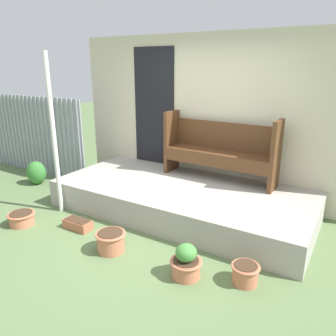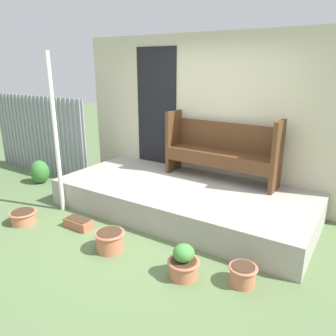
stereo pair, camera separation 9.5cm
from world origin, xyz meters
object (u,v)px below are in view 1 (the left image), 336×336
Objects in this scene: bench at (220,147)px; flower_pot_far_right at (245,273)px; support_post at (54,136)px; flower_pot_left at (22,218)px; planter_box_rect at (78,224)px; flower_pot_middle at (111,241)px; flower_pot_right at (186,263)px; shrub_by_fence at (36,173)px.

flower_pot_far_right is (1.05, -1.78, -0.80)m from bench.
support_post is 6.22× the size of flower_pot_left.
flower_pot_far_right is at bearing 1.01° from planter_box_rect.
flower_pot_middle is 0.97× the size of flower_pot_right.
flower_pot_far_right is at bearing 8.62° from flower_pot_middle.
support_post reaches higher than shrub_by_fence.
flower_pot_left is (-2.00, -2.14, -0.81)m from bench.
support_post is 5.32× the size of shrub_by_fence.
shrub_by_fence reaches higher than flower_pot_right.
flower_pot_far_right is at bearing -4.66° from support_post.
shrub_by_fence is (-1.95, 0.87, 0.15)m from planter_box_rect.
bench is 4.78× the size of flower_pot_right.
flower_pot_left is 1.69m from shrub_by_fence.
flower_pot_right is (2.38, -0.45, -0.99)m from support_post.
bench is at bearing 16.48° from shrub_by_fence.
shrub_by_fence reaches higher than flower_pot_far_right.
planter_box_rect is at bearing 165.42° from flower_pot_middle.
bench is 4.13× the size of shrub_by_fence.
flower_pot_far_right is 0.74× the size of planter_box_rect.
bench is 2.18m from flower_pot_right.
flower_pot_right is 0.86× the size of shrub_by_fence.
flower_pot_far_right reaches higher than planter_box_rect.
planter_box_rect is at bearing -23.71° from support_post.
flower_pot_middle is 2.90m from shrub_by_fence.
bench is at bearing 39.06° from support_post.
flower_pot_right is 0.60m from flower_pot_far_right.
shrub_by_fence is at bearing 155.93° from planter_box_rect.
bench reaches higher than shrub_by_fence.
support_post is 1.21m from flower_pot_left.
shrub_by_fence is at bearing 155.75° from support_post.
planter_box_rect is at bearing -178.99° from flower_pot_far_right.
shrub_by_fence is (-1.31, 0.59, -0.93)m from support_post.
planter_box_rect is (-2.31, -0.04, -0.05)m from flower_pot_far_right.
flower_pot_far_right is at bearing -57.74° from bench.
planter_box_rect is (-1.25, -1.82, -0.85)m from bench.
flower_pot_right is at bearing 3.37° from flower_pot_left.
flower_pot_right is (2.49, 0.15, 0.06)m from flower_pot_left.
support_post is 1.71m from shrub_by_fence.
planter_box_rect is 0.92× the size of shrub_by_fence.
support_post is at bearing 169.27° from flower_pot_right.
flower_pot_middle is 1.24× the size of flower_pot_far_right.
support_post is 6.32× the size of flower_pot_middle.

